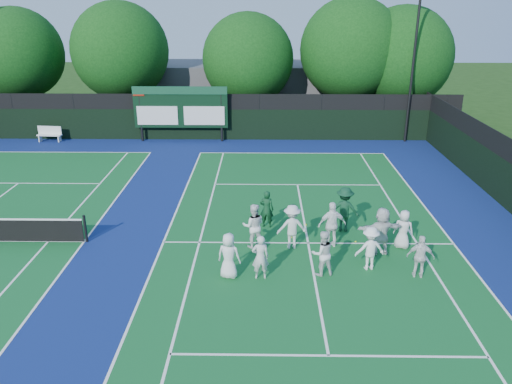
{
  "coord_description": "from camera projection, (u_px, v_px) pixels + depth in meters",
  "views": [
    {
      "loc": [
        -1.72,
        -15.91,
        8.58
      ],
      "look_at": [
        -2.0,
        3.0,
        1.3
      ],
      "focal_mm": 35.0,
      "sensor_mm": 36.0,
      "label": 1
    }
  ],
  "objects": [
    {
      "name": "clubhouse",
      "position": [
        260.0,
        89.0,
        39.61
      ],
      "size": [
        18.0,
        6.0,
        4.0
      ],
      "primitive_type": "cube",
      "color": "#545459",
      "rests_on": "ground"
    },
    {
      "name": "tennis_ball_4",
      "position": [
        306.0,
        225.0,
        20.32
      ],
      "size": [
        0.07,
        0.07,
        0.07
      ],
      "primitive_type": "sphere",
      "color": "#CCE41A",
      "rests_on": "ground"
    },
    {
      "name": "back_fence",
      "position": [
        198.0,
        119.0,
        32.43
      ],
      "size": [
        34.0,
        0.08,
        3.0
      ],
      "color": "black",
      "rests_on": "ground"
    },
    {
      "name": "scoreboard",
      "position": [
        180.0,
        108.0,
        31.76
      ],
      "size": [
        6.0,
        0.21,
        3.55
      ],
      "color": "black",
      "rests_on": "ground"
    },
    {
      "name": "coach_left",
      "position": [
        267.0,
        209.0,
        19.95
      ],
      "size": [
        0.63,
        0.49,
        1.55
      ],
      "primitive_type": "imported",
      "rotation": [
        0.0,
        0.0,
        2.92
      ],
      "color": "#103C1F",
      "rests_on": "ground"
    },
    {
      "name": "player_front_0",
      "position": [
        229.0,
        256.0,
        16.28
      ],
      "size": [
        0.87,
        0.67,
        1.58
      ],
      "primitive_type": "imported",
      "rotation": [
        0.0,
        0.0,
        2.9
      ],
      "color": "white",
      "rests_on": "ground"
    },
    {
      "name": "light_pole_right",
      "position": [
        416.0,
        41.0,
        30.19
      ],
      "size": [
        1.2,
        0.3,
        10.12
      ],
      "color": "black",
      "rests_on": "ground"
    },
    {
      "name": "player_back_2",
      "position": [
        332.0,
        225.0,
        18.3
      ],
      "size": [
        1.09,
        0.6,
        1.77
      ],
      "primitive_type": "imported",
      "rotation": [
        0.0,
        0.0,
        3.31
      ],
      "color": "white",
      "rests_on": "ground"
    },
    {
      "name": "coach_right",
      "position": [
        344.0,
        209.0,
        19.56
      ],
      "size": [
        1.29,
        0.89,
        1.83
      ],
      "primitive_type": "imported",
      "rotation": [
        0.0,
        0.0,
        2.95
      ],
      "color": "#103B23",
      "rests_on": "ground"
    },
    {
      "name": "tree_c",
      "position": [
        250.0,
        62.0,
        34.55
      ],
      "size": [
        6.31,
        6.31,
        7.94
      ],
      "color": "black",
      "rests_on": "ground"
    },
    {
      "name": "player_back_1",
      "position": [
        292.0,
        227.0,
        18.22
      ],
      "size": [
        1.14,
        0.72,
        1.69
      ],
      "primitive_type": "imported",
      "rotation": [
        0.0,
        0.0,
        3.23
      ],
      "color": "silver",
      "rests_on": "ground"
    },
    {
      "name": "player_front_3",
      "position": [
        370.0,
        248.0,
        16.79
      ],
      "size": [
        1.08,
        0.72,
        1.55
      ],
      "primitive_type": "imported",
      "rotation": [
        0.0,
        0.0,
        3.29
      ],
      "color": "white",
      "rests_on": "ground"
    },
    {
      "name": "tree_e",
      "position": [
        404.0,
        59.0,
        34.34
      ],
      "size": [
        6.81,
        6.81,
        8.38
      ],
      "color": "black",
      "rests_on": "ground"
    },
    {
      "name": "player_front_1",
      "position": [
        260.0,
        257.0,
        16.21
      ],
      "size": [
        0.6,
        0.43,
        1.55
      ],
      "primitive_type": "imported",
      "rotation": [
        0.0,
        0.0,
        3.26
      ],
      "color": "silver",
      "rests_on": "ground"
    },
    {
      "name": "ground",
      "position": [
        310.0,
        256.0,
        17.91
      ],
      "size": [
        120.0,
        120.0,
        0.0
      ],
      "primitive_type": "plane",
      "color": "#1B3C10",
      "rests_on": "ground"
    },
    {
      "name": "player_front_2",
      "position": [
        323.0,
        253.0,
        16.43
      ],
      "size": [
        0.88,
        0.76,
        1.58
      ],
      "primitive_type": "imported",
      "rotation": [
        0.0,
        0.0,
        3.36
      ],
      "color": "white",
      "rests_on": "ground"
    },
    {
      "name": "player_back_4",
      "position": [
        403.0,
        229.0,
        18.26
      ],
      "size": [
        0.85,
        0.72,
        1.48
      ],
      "primitive_type": "imported",
      "rotation": [
        0.0,
        0.0,
        2.73
      ],
      "color": "silver",
      "rests_on": "ground"
    },
    {
      "name": "tree_a",
      "position": [
        21.0,
        56.0,
        34.64
      ],
      "size": [
        6.24,
        6.24,
        8.27
      ],
      "color": "black",
      "rests_on": "ground"
    },
    {
      "name": "tennis_ball_0",
      "position": [
        291.0,
        237.0,
        19.23
      ],
      "size": [
        0.07,
        0.07,
        0.07
      ],
      "primitive_type": "sphere",
      "color": "#CCE41A",
      "rests_on": "ground"
    },
    {
      "name": "tennis_ball_1",
      "position": [
        402.0,
        244.0,
        18.69
      ],
      "size": [
        0.07,
        0.07,
        0.07
      ],
      "primitive_type": "sphere",
      "color": "#CCE41A",
      "rests_on": "ground"
    },
    {
      "name": "court_apron",
      "position": [
        150.0,
        242.0,
        18.92
      ],
      "size": [
        34.0,
        32.0,
        0.01
      ],
      "primitive_type": "cube",
      "color": "navy",
      "rests_on": "ground"
    },
    {
      "name": "bench",
      "position": [
        50.0,
        133.0,
        32.28
      ],
      "size": [
        1.61,
        0.56,
        1.0
      ],
      "color": "white",
      "rests_on": "ground"
    },
    {
      "name": "near_court",
      "position": [
        308.0,
        243.0,
        18.84
      ],
      "size": [
        11.05,
        23.85,
        0.01
      ],
      "color": "#135C26",
      "rests_on": "ground"
    },
    {
      "name": "tennis_ball_5",
      "position": [
        356.0,
        242.0,
        18.89
      ],
      "size": [
        0.07,
        0.07,
        0.07
      ],
      "primitive_type": "sphere",
      "color": "#CCE41A",
      "rests_on": "ground"
    },
    {
      "name": "player_front_4",
      "position": [
        420.0,
        257.0,
        16.29
      ],
      "size": [
        0.93,
        0.53,
        1.5
      ],
      "primitive_type": "imported",
      "rotation": [
        0.0,
        0.0,
        2.94
      ],
      "color": "white",
      "rests_on": "ground"
    },
    {
      "name": "tree_d",
      "position": [
        353.0,
        52.0,
        34.23
      ],
      "size": [
        6.97,
        6.97,
        8.93
      ],
      "color": "black",
      "rests_on": "ground"
    },
    {
      "name": "player_back_3",
      "position": [
        381.0,
        231.0,
        17.79
      ],
      "size": [
        1.72,
        0.8,
        1.78
      ],
      "primitive_type": "imported",
      "rotation": [
        0.0,
        0.0,
        3.31
      ],
      "color": "silver",
      "rests_on": "ground"
    },
    {
      "name": "player_back_0",
      "position": [
        254.0,
        226.0,
        18.28
      ],
      "size": [
        0.87,
        0.7,
        1.71
      ],
      "primitive_type": "imported",
      "rotation": [
        0.0,
        0.0,
        3.21
      ],
      "color": "white",
      "rests_on": "ground"
    },
    {
      "name": "tree_b",
      "position": [
        123.0,
        54.0,
        34.49
      ],
      "size": [
        6.66,
        6.66,
        8.65
      ],
      "color": "black",
      "rests_on": "ground"
    }
  ]
}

